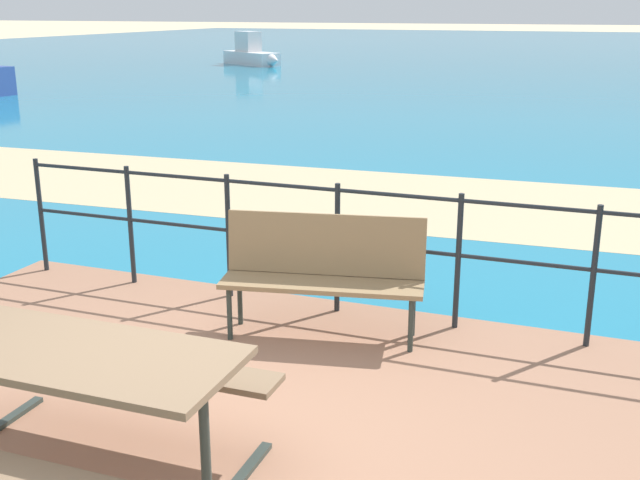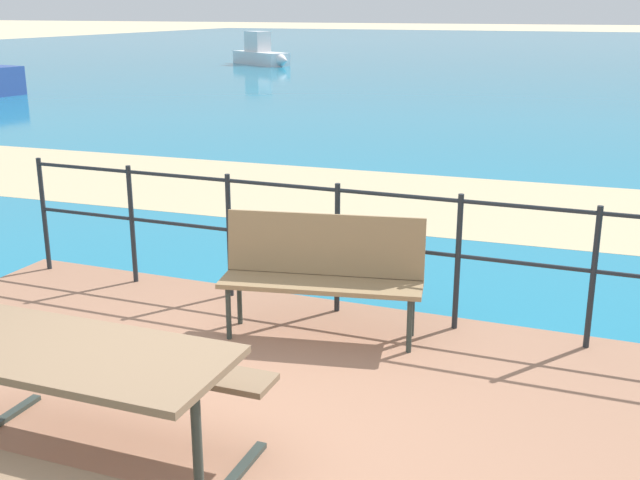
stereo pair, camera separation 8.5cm
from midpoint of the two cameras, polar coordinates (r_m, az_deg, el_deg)
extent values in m
plane|color=beige|center=(4.59, -9.04, -16.16)|extent=(240.00, 240.00, 0.00)
cube|color=#996B51|center=(4.58, -9.06, -15.84)|extent=(6.40, 5.20, 0.06)
cube|color=teal|center=(43.40, 19.31, 12.50)|extent=(90.00, 90.00, 0.01)
cube|color=tan|center=(10.39, 9.60, 2.68)|extent=(54.09, 5.54, 0.01)
cube|color=#7A6047|center=(4.12, -18.34, -7.63)|extent=(1.84, 0.75, 0.04)
cube|color=#7A6047|center=(4.66, -13.51, -8.52)|extent=(1.83, 0.28, 0.04)
cylinder|color=#2D3833|center=(3.88, -8.30, -14.94)|extent=(0.05, 0.05, 0.78)
cube|color=#8C704C|center=(5.83, 0.47, -3.23)|extent=(1.57, 0.69, 0.04)
cube|color=#8C704C|center=(5.92, 0.77, -0.32)|extent=(1.50, 0.37, 0.47)
cylinder|color=#2D3833|center=(5.92, -6.29, -5.26)|extent=(0.04, 0.04, 0.43)
cylinder|color=#2D3833|center=(6.18, -5.51, -4.24)|extent=(0.04, 0.04, 0.43)
cylinder|color=#2D3833|center=(5.70, 6.98, -6.15)|extent=(0.04, 0.04, 0.43)
cylinder|color=#2D3833|center=(5.98, 7.16, -5.05)|extent=(0.04, 0.04, 0.43)
cylinder|color=#1E2328|center=(7.78, -19.22, 1.78)|extent=(0.04, 0.04, 1.08)
cylinder|color=#1E2328|center=(7.19, -13.24, 1.10)|extent=(0.04, 0.04, 1.08)
cylinder|color=#1E2328|center=(6.69, -6.28, 0.29)|extent=(0.04, 0.04, 1.08)
cylinder|color=#1E2328|center=(6.31, 1.65, -0.63)|extent=(0.04, 0.04, 1.08)
cylinder|color=#1E2328|center=(6.06, 10.42, -1.64)|extent=(0.04, 0.04, 1.08)
cylinder|color=#1E2328|center=(5.97, 19.71, -2.66)|extent=(0.04, 0.04, 1.08)
cylinder|color=#1E2328|center=(6.18, 1.69, 3.66)|extent=(5.90, 0.03, 0.03)
cylinder|color=#1E2328|center=(6.29, 1.66, -0.16)|extent=(5.90, 0.03, 0.03)
cube|color=silver|center=(35.65, -4.28, 13.11)|extent=(3.26, 2.56, 0.56)
cube|color=silver|center=(35.82, -4.52, 14.26)|extent=(1.33, 1.20, 0.87)
cone|color=silver|center=(34.08, -2.57, 12.97)|extent=(0.69, 0.69, 0.50)
camera|label=1|loc=(0.04, -89.61, 0.12)|focal=43.79mm
camera|label=2|loc=(0.04, 90.39, -0.12)|focal=43.79mm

